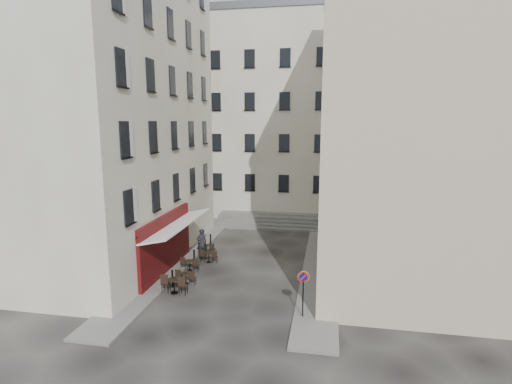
% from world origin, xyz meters
% --- Properties ---
extents(ground, '(90.00, 90.00, 0.00)m').
position_xyz_m(ground, '(0.00, 0.00, 0.00)').
color(ground, black).
rests_on(ground, ground).
extents(sidewalk_left, '(2.00, 22.00, 0.12)m').
position_xyz_m(sidewalk_left, '(-4.50, 4.00, 0.06)').
color(sidewalk_left, slate).
rests_on(sidewalk_left, ground).
extents(sidewalk_right, '(2.00, 18.00, 0.12)m').
position_xyz_m(sidewalk_right, '(4.50, 3.00, 0.06)').
color(sidewalk_right, slate).
rests_on(sidewalk_right, ground).
extents(building_left, '(12.20, 16.20, 20.60)m').
position_xyz_m(building_left, '(-10.50, 3.00, 10.31)').
color(building_left, beige).
rests_on(building_left, ground).
extents(building_right, '(12.20, 14.20, 18.60)m').
position_xyz_m(building_right, '(10.50, 3.50, 9.31)').
color(building_right, '#C7B394').
rests_on(building_right, ground).
extents(building_back, '(18.20, 10.20, 18.60)m').
position_xyz_m(building_back, '(-1.00, 19.00, 9.31)').
color(building_back, beige).
rests_on(building_back, ground).
extents(cafe_storefront, '(1.74, 7.30, 3.50)m').
position_xyz_m(cafe_storefront, '(-4.32, 1.00, 1.88)').
color(cafe_storefront, '#460A0E').
rests_on(cafe_storefront, ground).
extents(stone_steps, '(9.00, 3.15, 0.80)m').
position_xyz_m(stone_steps, '(0.00, 12.57, 0.40)').
color(stone_steps, '#615F5C').
rests_on(stone_steps, ground).
extents(bollard_near, '(0.12, 0.12, 0.98)m').
position_xyz_m(bollard_near, '(-3.25, -1.00, 0.53)').
color(bollard_near, black).
rests_on(bollard_near, ground).
extents(bollard_mid, '(0.12, 0.12, 0.98)m').
position_xyz_m(bollard_mid, '(-3.25, 2.50, 0.53)').
color(bollard_mid, black).
rests_on(bollard_mid, ground).
extents(bollard_far, '(0.12, 0.12, 0.98)m').
position_xyz_m(bollard_far, '(-3.25, 6.00, 0.53)').
color(bollard_far, black).
rests_on(bollard_far, ground).
extents(no_parking_sign, '(0.51, 0.16, 2.26)m').
position_xyz_m(no_parking_sign, '(3.91, -3.27, 1.61)').
color(no_parking_sign, black).
rests_on(no_parking_sign, ground).
extents(bistro_table_a, '(1.41, 0.66, 0.99)m').
position_xyz_m(bistro_table_a, '(-2.83, -1.77, 0.51)').
color(bistro_table_a, black).
rests_on(bistro_table_a, ground).
extents(bistro_table_b, '(1.14, 0.54, 0.80)m').
position_xyz_m(bistro_table_b, '(-2.67, -0.53, 0.41)').
color(bistro_table_b, black).
rests_on(bistro_table_b, ground).
extents(bistro_table_c, '(1.14, 0.53, 0.80)m').
position_xyz_m(bistro_table_c, '(-3.14, 1.42, 0.41)').
color(bistro_table_c, black).
rests_on(bistro_table_c, ground).
extents(bistro_table_d, '(1.15, 0.54, 0.81)m').
position_xyz_m(bistro_table_d, '(-2.44, 2.98, 0.41)').
color(bistro_table_d, black).
rests_on(bistro_table_d, ground).
extents(bistro_table_e, '(1.15, 0.54, 0.81)m').
position_xyz_m(bistro_table_e, '(-3.05, 4.49, 0.41)').
color(bistro_table_e, black).
rests_on(bistro_table_e, ground).
extents(pedestrian, '(0.83, 0.81, 1.92)m').
position_xyz_m(pedestrian, '(-3.20, 3.87, 0.96)').
color(pedestrian, black).
rests_on(pedestrian, ground).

